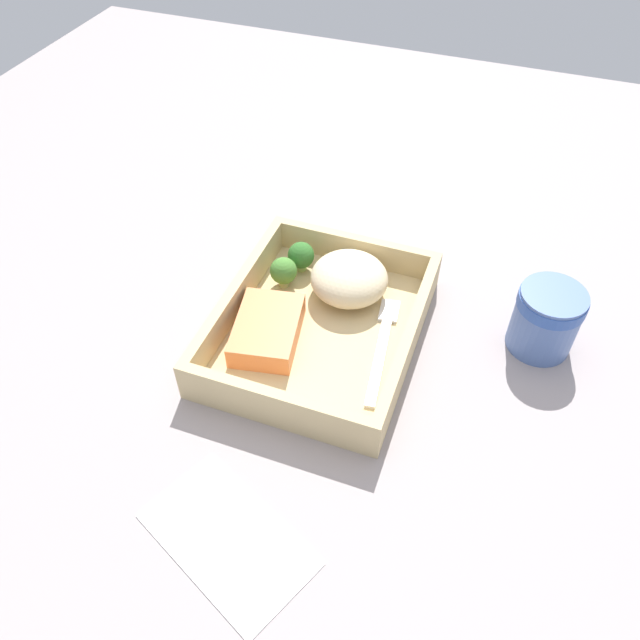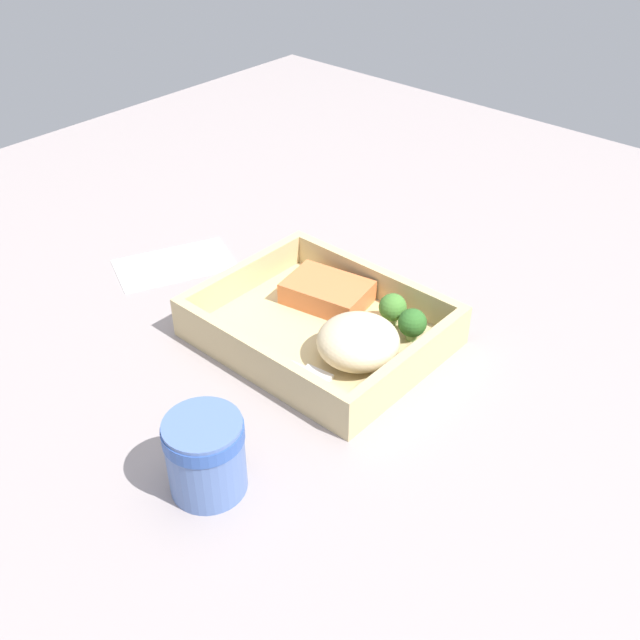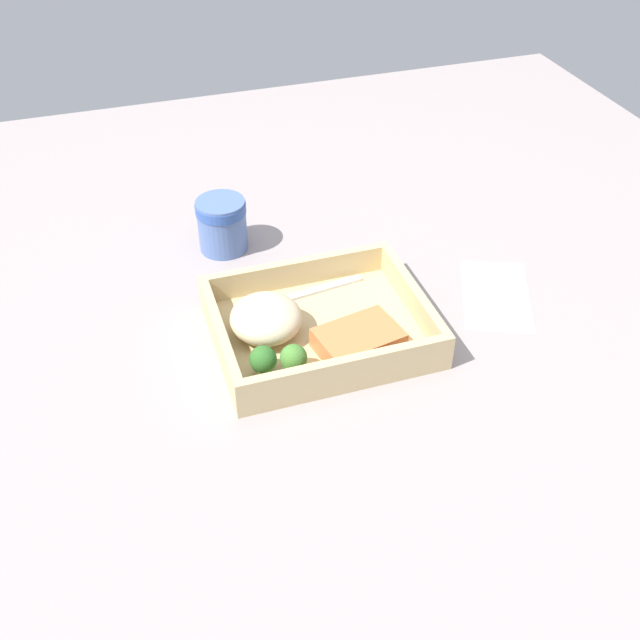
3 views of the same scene
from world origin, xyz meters
TOP-DOWN VIEW (x-y plane):
  - ground_plane at (0.00, 0.00)cm, footprint 160.00×160.00cm
  - takeout_tray at (0.00, 0.00)cm, footprint 26.80×21.72cm
  - tray_rim at (0.00, 0.00)cm, footprint 26.80×21.72cm
  - salmon_fillet at (-3.31, 5.06)cm, footprint 11.14×8.65cm
  - mashed_potatoes at (6.68, -1.25)cm, footprint 9.10×9.23cm
  - broccoli_floret_1 at (5.43, 6.64)cm, footprint 3.28×3.28cm
  - broccoli_floret_2 at (8.91, 5.73)cm, footprint 3.31×3.31cm
  - fork at (0.21, -7.37)cm, footprint 15.88×3.66cm
  - paper_cup at (7.36, -23.78)cm, footprint 7.36×7.36cm
  - receipt_slip at (-25.80, -0.67)cm, footprint 14.43×17.76cm

SIDE VIEW (x-z plane):
  - ground_plane at x=0.00cm, z-range -2.00..0.00cm
  - receipt_slip at x=-25.80cm, z-range 0.00..0.24cm
  - takeout_tray at x=0.00cm, z-range 0.00..1.20cm
  - fork at x=0.21cm, z-range 1.20..1.64cm
  - salmon_fillet at x=-3.31cm, z-range 1.20..3.94cm
  - tray_rim at x=0.00cm, z-range 1.20..5.03cm
  - broccoli_floret_2 at x=8.91cm, z-range 1.42..5.36cm
  - broccoli_floret_1 at x=5.43cm, z-range 1.46..5.46cm
  - mashed_potatoes at x=6.68cm, z-range 1.20..6.17cm
  - paper_cup at x=7.36cm, z-range 0.46..8.41cm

